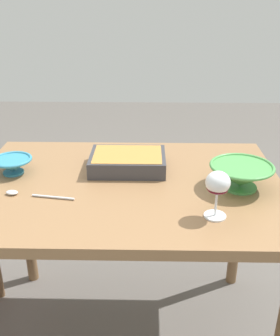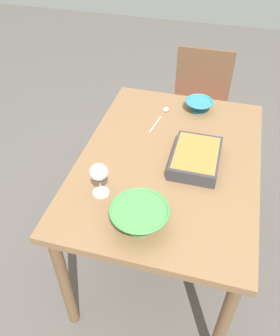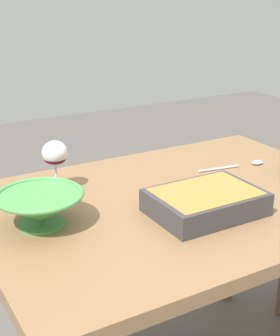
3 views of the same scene
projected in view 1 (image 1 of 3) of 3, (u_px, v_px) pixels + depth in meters
name	position (u px, v px, depth m)	size (l,w,h in m)	color
ground_plane	(129.00, 332.00, 1.83)	(8.00, 8.00, 0.00)	#5B5651
dining_table	(127.00, 203.00, 1.54)	(1.19, 0.85, 0.77)	olive
wine_glass	(218.00, 186.00, 1.24)	(0.08, 0.08, 0.16)	white
casserole_dish	(128.00, 161.00, 1.60)	(0.30, 0.22, 0.07)	#38383D
mixing_bowl	(241.00, 175.00, 1.45)	(0.23, 0.23, 0.09)	#4C994C
small_bowl	(12.00, 165.00, 1.57)	(0.16, 0.16, 0.07)	teal
serving_spoon	(26.00, 194.00, 1.41)	(0.25, 0.06, 0.01)	silver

